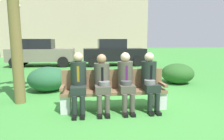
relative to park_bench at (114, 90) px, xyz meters
name	(u,v)px	position (x,y,z in m)	size (l,w,h in m)	color
ground_plane	(122,105)	(0.22, 0.22, -0.44)	(80.00, 80.00, 0.00)	#3F8D3A
park_bench	(114,90)	(0.00, 0.00, 0.00)	(2.35, 0.44, 0.90)	brown
seated_man_leftmost	(78,80)	(-0.79, -0.13, 0.29)	(0.34, 0.72, 1.30)	#1E2823
seated_man_centerleft	(102,80)	(-0.28, -0.14, 0.27)	(0.34, 0.72, 1.26)	#4C473D
seated_man_centerright	(126,79)	(0.25, -0.14, 0.29)	(0.34, 0.72, 1.30)	#4C473D
seated_man_rightmost	(150,78)	(0.80, -0.14, 0.28)	(0.34, 0.72, 1.29)	#1E2823
shrub_near_bench	(48,79)	(-1.82, 1.84, -0.06)	(1.21, 1.11, 0.76)	#275A38
shrub_mid_lawn	(178,73)	(2.70, 2.32, -0.07)	(1.18, 1.08, 0.74)	#2A5B24
parked_car_near	(41,53)	(-3.41, 8.10, 0.40)	(3.93, 1.76, 1.68)	slate
parked_car_far	(114,52)	(1.10, 7.90, 0.40)	(3.93, 1.76, 1.68)	black
street_lamp	(20,30)	(-4.17, 6.85, 1.73)	(0.24, 0.24, 3.52)	black
building_backdrop	(78,10)	(-1.57, 19.07, 4.72)	(15.13, 8.47, 10.27)	#C3A992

